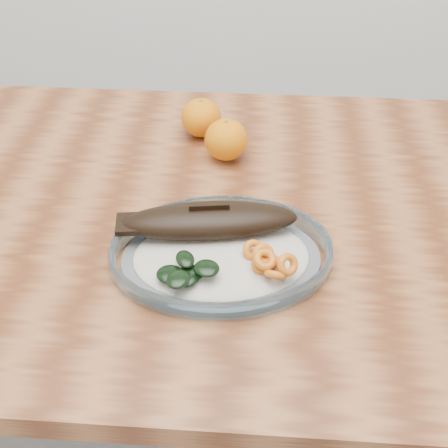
% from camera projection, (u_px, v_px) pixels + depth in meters
% --- Properties ---
extents(ground, '(3.00, 3.00, 0.00)m').
position_uv_depth(ground, '(193.00, 438.00, 1.41)').
color(ground, slate).
rests_on(ground, ground).
extents(dining_table, '(1.20, 0.80, 0.75)m').
position_uv_depth(dining_table, '(180.00, 248.00, 0.99)').
color(dining_table, '#5C2E16').
rests_on(dining_table, ground).
extents(plated_meal, '(0.64, 0.64, 0.08)m').
position_uv_depth(plated_meal, '(220.00, 250.00, 0.82)').
color(plated_meal, white).
rests_on(plated_meal, dining_table).
extents(orange_left, '(0.08, 0.08, 0.08)m').
position_uv_depth(orange_left, '(201.00, 118.00, 1.07)').
color(orange_left, orange).
rests_on(orange_left, dining_table).
extents(orange_right, '(0.08, 0.08, 0.08)m').
position_uv_depth(orange_right, '(226.00, 140.00, 1.01)').
color(orange_right, orange).
rests_on(orange_right, dining_table).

